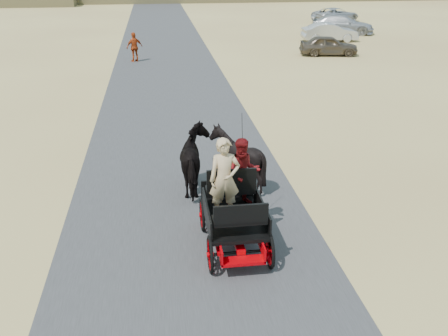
{
  "coord_description": "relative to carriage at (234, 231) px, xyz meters",
  "views": [
    {
      "loc": [
        -0.59,
        -8.85,
        6.01
      ],
      "look_at": [
        0.92,
        2.19,
        1.2
      ],
      "focal_mm": 40.0,
      "sensor_mm": 36.0,
      "label": 1
    }
  ],
  "objects": [
    {
      "name": "car_a",
      "position": [
        9.45,
        21.53,
        0.26
      ],
      "size": [
        3.82,
        2.0,
        1.24
      ],
      "primitive_type": "imported",
      "rotation": [
        0.0,
        0.0,
        1.42
      ],
      "color": "brown",
      "rests_on": "ground"
    },
    {
      "name": "car_b",
      "position": [
        11.3,
        26.78,
        0.31
      ],
      "size": [
        4.11,
        1.59,
        1.33
      ],
      "primitive_type": "imported",
      "rotation": [
        0.0,
        0.0,
        1.53
      ],
      "color": "#B2B2B7",
      "rests_on": "ground"
    },
    {
      "name": "carriage",
      "position": [
        0.0,
        0.0,
        0.0
      ],
      "size": [
        1.3,
        2.4,
        0.72
      ],
      "primitive_type": null,
      "color": "black",
      "rests_on": "ground"
    },
    {
      "name": "passenger_woman",
      "position": [
        0.3,
        0.6,
        1.15
      ],
      "size": [
        0.77,
        0.6,
        1.58
      ],
      "primitive_type": "imported",
      "color": "#660C0F",
      "rests_on": "carriage"
    },
    {
      "name": "horse_right",
      "position": [
        0.55,
        3.0,
        0.49
      ],
      "size": [
        1.37,
        1.54,
        1.7
      ],
      "primitive_type": "imported",
      "rotation": [
        0.0,
        0.0,
        3.14
      ],
      "color": "black",
      "rests_on": "ground"
    },
    {
      "name": "car_c",
      "position": [
        13.57,
        30.34,
        0.36
      ],
      "size": [
        5.37,
        3.64,
        1.45
      ],
      "primitive_type": "imported",
      "rotation": [
        0.0,
        0.0,
        1.21
      ],
      "color": "#B2B2B7",
      "rests_on": "ground"
    },
    {
      "name": "driver_man",
      "position": [
        -0.2,
        0.05,
        1.26
      ],
      "size": [
        0.66,
        0.43,
        1.8
      ],
      "primitive_type": "imported",
      "color": "tan",
      "rests_on": "carriage"
    },
    {
      "name": "ground",
      "position": [
        -0.92,
        -0.59,
        -0.36
      ],
      "size": [
        140.0,
        140.0,
        0.0
      ],
      "primitive_type": "plane",
      "color": "tan"
    },
    {
      "name": "horse_left",
      "position": [
        -0.55,
        3.0,
        0.49
      ],
      "size": [
        0.91,
        2.01,
        1.7
      ],
      "primitive_type": "imported",
      "rotation": [
        0.0,
        0.0,
        3.14
      ],
      "color": "black",
      "rests_on": "ground"
    },
    {
      "name": "road",
      "position": [
        -0.92,
        -0.59,
        -0.35
      ],
      "size": [
        6.0,
        140.0,
        0.01
      ],
      "primitive_type": "cube",
      "color": "#38383A",
      "rests_on": "ground"
    },
    {
      "name": "car_d",
      "position": [
        15.65,
        37.81,
        0.28
      ],
      "size": [
        5.09,
        3.64,
        1.29
      ],
      "primitive_type": "imported",
      "rotation": [
        0.0,
        0.0,
        1.93
      ],
      "color": "#B2B2B7",
      "rests_on": "ground"
    },
    {
      "name": "pedestrian",
      "position": [
        -2.71,
        21.13,
        0.5
      ],
      "size": [
        1.09,
        0.82,
        1.73
      ],
      "primitive_type": "imported",
      "rotation": [
        0.0,
        0.0,
        3.6
      ],
      "color": "#A13612",
      "rests_on": "ground"
    }
  ]
}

